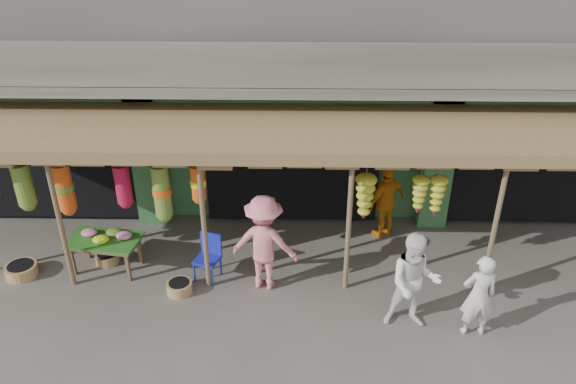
{
  "coord_description": "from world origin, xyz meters",
  "views": [
    {
      "loc": [
        0.11,
        -8.38,
        6.48
      ],
      "look_at": [
        -0.07,
        1.0,
        1.32
      ],
      "focal_mm": 35.0,
      "sensor_mm": 36.0,
      "label": 1
    }
  ],
  "objects_px": {
    "flower_table": "(105,240)",
    "blue_chair": "(209,254)",
    "person_shopper": "(264,243)",
    "person_right": "(414,282)",
    "person_front": "(479,296)",
    "person_vendor": "(386,202)"
  },
  "relations": [
    {
      "from": "flower_table",
      "to": "blue_chair",
      "type": "height_order",
      "value": "blue_chair"
    },
    {
      "from": "person_vendor",
      "to": "person_shopper",
      "type": "xyz_separation_m",
      "value": [
        -2.39,
        -1.71,
        0.11
      ]
    },
    {
      "from": "person_right",
      "to": "person_vendor",
      "type": "distance_m",
      "value": 2.72
    },
    {
      "from": "flower_table",
      "to": "person_front",
      "type": "relative_size",
      "value": 0.94
    },
    {
      "from": "blue_chair",
      "to": "person_shopper",
      "type": "xyz_separation_m",
      "value": [
        1.05,
        -0.25,
        0.43
      ]
    },
    {
      "from": "flower_table",
      "to": "person_right",
      "type": "height_order",
      "value": "person_right"
    },
    {
      "from": "person_right",
      "to": "person_shopper",
      "type": "xyz_separation_m",
      "value": [
        -2.47,
        1.01,
        0.04
      ]
    },
    {
      "from": "blue_chair",
      "to": "person_vendor",
      "type": "relative_size",
      "value": 0.55
    },
    {
      "from": "flower_table",
      "to": "person_shopper",
      "type": "xyz_separation_m",
      "value": [
        3.01,
        -0.45,
        0.28
      ]
    },
    {
      "from": "person_vendor",
      "to": "blue_chair",
      "type": "bearing_deg",
      "value": -14.63
    },
    {
      "from": "person_front",
      "to": "person_right",
      "type": "distance_m",
      "value": 1.02
    },
    {
      "from": "person_vendor",
      "to": "person_shopper",
      "type": "relative_size",
      "value": 0.88
    },
    {
      "from": "person_shopper",
      "to": "person_right",
      "type": "bearing_deg",
      "value": 168.26
    },
    {
      "from": "blue_chair",
      "to": "person_shopper",
      "type": "height_order",
      "value": "person_shopper"
    },
    {
      "from": "flower_table",
      "to": "person_shopper",
      "type": "height_order",
      "value": "person_shopper"
    },
    {
      "from": "blue_chair",
      "to": "person_shopper",
      "type": "bearing_deg",
      "value": 5.73
    },
    {
      "from": "flower_table",
      "to": "person_front",
      "type": "height_order",
      "value": "person_front"
    },
    {
      "from": "blue_chair",
      "to": "person_right",
      "type": "bearing_deg",
      "value": -0.5
    },
    {
      "from": "blue_chair",
      "to": "person_vendor",
      "type": "distance_m",
      "value": 3.75
    },
    {
      "from": "person_right",
      "to": "person_vendor",
      "type": "height_order",
      "value": "person_right"
    },
    {
      "from": "blue_chair",
      "to": "person_front",
      "type": "xyz_separation_m",
      "value": [
        4.51,
        -1.44,
        0.26
      ]
    },
    {
      "from": "person_front",
      "to": "person_shopper",
      "type": "distance_m",
      "value": 3.67
    }
  ]
}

